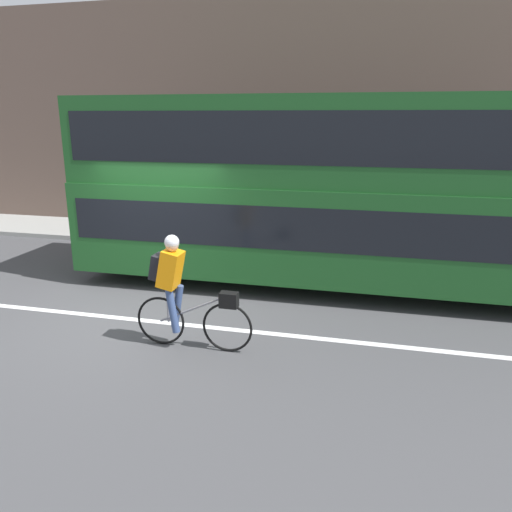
{
  "coord_description": "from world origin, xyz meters",
  "views": [
    {
      "loc": [
        3.97,
        -7.16,
        3.32
      ],
      "look_at": [
        2.03,
        0.7,
        1.04
      ],
      "focal_mm": 35.0,
      "sensor_mm": 36.0,
      "label": 1
    }
  ],
  "objects": [
    {
      "name": "building_facade",
      "position": [
        0.0,
        7.04,
        3.23
      ],
      "size": [
        60.0,
        0.3,
        6.47
      ],
      "color": "brown",
      "rests_on": "ground_plane"
    },
    {
      "name": "trash_bin",
      "position": [
        6.0,
        5.63,
        0.56
      ],
      "size": [
        0.53,
        0.53,
        0.89
      ],
      "color": "#262628",
      "rests_on": "sidewalk_curb"
    },
    {
      "name": "ground_plane",
      "position": [
        0.0,
        0.0,
        0.0
      ],
      "size": [
        80.0,
        80.0,
        0.0
      ],
      "primitive_type": "plane",
      "color": "#424244"
    },
    {
      "name": "road_center_line",
      "position": [
        0.0,
        -0.07,
        0.0
      ],
      "size": [
        50.0,
        0.14,
        0.01
      ],
      "primitive_type": "cube",
      "color": "silver",
      "rests_on": "ground_plane"
    },
    {
      "name": "cyclist_on_bike",
      "position": [
        1.28,
        -0.82,
        0.91
      ],
      "size": [
        1.79,
        0.32,
        1.7
      ],
      "color": "black",
      "rests_on": "ground_plane"
    },
    {
      "name": "sidewalk_curb",
      "position": [
        0.0,
        5.75,
        0.06
      ],
      "size": [
        60.0,
        2.29,
        0.12
      ],
      "color": "gray",
      "rests_on": "ground_plane"
    },
    {
      "name": "street_sign_post",
      "position": [
        -0.98,
        5.63,
        1.66
      ],
      "size": [
        0.36,
        0.09,
        2.77
      ],
      "color": "#59595B",
      "rests_on": "sidewalk_curb"
    },
    {
      "name": "bus",
      "position": [
        3.08,
        2.56,
        2.05
      ],
      "size": [
        9.97,
        2.62,
        3.68
      ],
      "color": "black",
      "rests_on": "ground_plane"
    }
  ]
}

